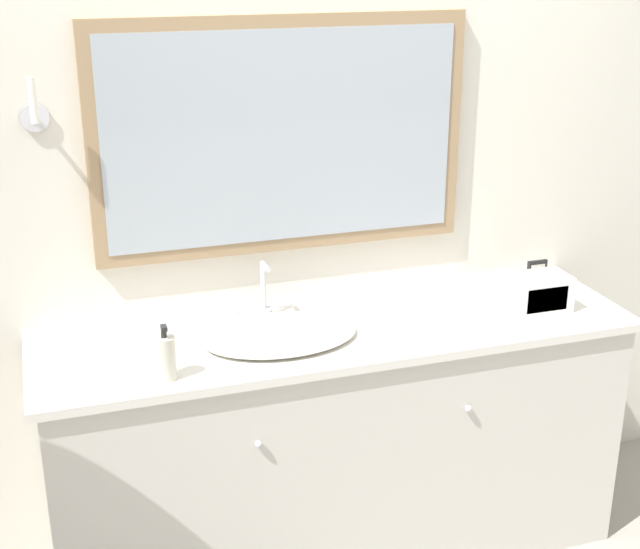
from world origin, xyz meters
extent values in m
cube|color=silver|center=(0.00, 0.63, 1.27)|extent=(8.00, 0.06, 2.55)
cube|color=#997A56|center=(-0.11, 0.59, 1.51)|extent=(1.32, 0.04, 0.81)
cube|color=#9EA8B2|center=(-0.11, 0.57, 1.51)|extent=(1.23, 0.01, 0.72)
cylinder|color=silver|center=(-0.91, 0.59, 1.62)|extent=(0.09, 0.01, 0.09)
cylinder|color=silver|center=(-0.91, 0.54, 1.62)|extent=(0.02, 0.10, 0.02)
cylinder|color=white|center=(-0.91, 0.49, 1.69)|extent=(0.02, 0.02, 0.14)
cube|color=beige|center=(0.00, 0.30, 0.44)|extent=(2.00, 0.56, 0.87)
cube|color=silver|center=(0.00, 0.30, 0.89)|extent=(2.06, 0.60, 0.03)
sphere|color=silver|center=(-0.36, 0.01, 0.68)|extent=(0.02, 0.02, 0.02)
sphere|color=silver|center=(0.36, 0.01, 0.68)|extent=(0.02, 0.02, 0.02)
ellipsoid|color=silver|center=(-0.22, 0.27, 0.92)|extent=(0.52, 0.36, 0.03)
cylinder|color=silver|center=(-0.22, 0.48, 0.92)|extent=(0.06, 0.06, 0.03)
cylinder|color=silver|center=(-0.22, 0.48, 1.02)|extent=(0.02, 0.02, 0.17)
cylinder|color=silver|center=(-0.22, 0.44, 1.10)|extent=(0.02, 0.07, 0.02)
cylinder|color=white|center=(-0.29, 0.48, 0.93)|extent=(0.06, 0.02, 0.02)
cylinder|color=white|center=(-0.14, 0.48, 0.93)|extent=(0.05, 0.02, 0.02)
cylinder|color=beige|center=(-0.62, 0.10, 0.97)|extent=(0.06, 0.06, 0.14)
cylinder|color=black|center=(-0.62, 0.10, 1.06)|extent=(0.02, 0.02, 0.04)
cube|color=black|center=(-0.62, 0.09, 1.08)|extent=(0.02, 0.03, 0.01)
cube|color=white|center=(0.72, 0.23, 0.97)|extent=(0.22, 0.14, 0.13)
cube|color=black|center=(0.72, 0.16, 0.97)|extent=(0.16, 0.01, 0.09)
cube|color=black|center=(0.84, 0.43, 0.96)|extent=(0.08, 0.01, 0.11)
cube|color=beige|center=(0.84, 0.42, 0.96)|extent=(0.06, 0.00, 0.08)
cube|color=silver|center=(0.69, 0.47, 0.92)|extent=(0.17, 0.14, 0.03)
camera|label=1|loc=(-0.92, -2.32, 2.14)|focal=50.00mm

